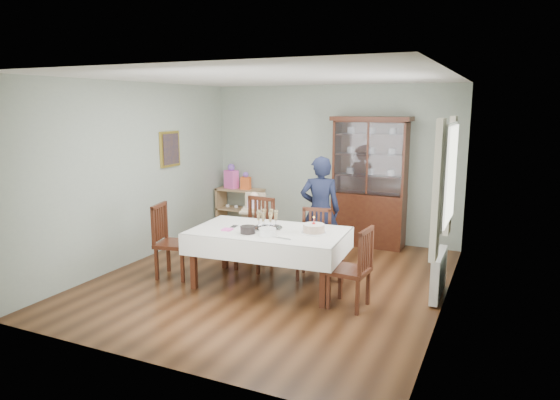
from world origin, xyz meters
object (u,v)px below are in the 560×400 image
Objects in this scene: gift_bag_orange at (246,182)px; chair_far_left at (255,248)px; sideboard at (240,209)px; high_chair at (254,230)px; chair_end_left at (174,255)px; china_cabinet at (370,180)px; chair_end_right at (350,284)px; chair_far_right at (313,258)px; gift_bag_pink at (231,177)px; birthday_cake at (314,229)px; woman at (320,211)px; champagne_tray at (267,223)px; dining_table at (269,258)px.

chair_far_left is at bearing -58.33° from gift_bag_orange.
high_chair is at bearing -53.21° from sideboard.
high_chair is at bearing -33.84° from chair_end_left.
china_cabinet is at bearing -0.04° from gift_bag_orange.
chair_far_right is at bearing -130.97° from chair_end_right.
chair_far_right is 2.04× the size of gift_bag_pink.
birthday_cake reaches higher than sideboard.
chair_far_left reaches higher than birthday_cake.
champagne_tray is (-0.32, -1.13, 0.02)m from woman.
woman is 4.96× the size of gift_bag_orange.
dining_table is 3.08m from sideboard.
gift_bag_orange is at bearing 0.00° from gift_bag_pink.
high_chair reaches higher than dining_table.
birthday_cake is (0.17, -0.45, 0.54)m from chair_far_right.
chair_end_left is (0.46, -2.72, -0.10)m from sideboard.
china_cabinet is 6.85× the size of birthday_cake.
woman is at bearing -33.38° from gift_bag_orange.
gift_bag_pink is at bearing 137.33° from birthday_cake.
chair_far_right is at bearing -41.22° from high_chair.
champagne_tray is at bearing -51.21° from gift_bag_pink.
champagne_tray is at bearing -98.53° from chair_end_right.
chair_end_left reaches higher than sideboard.
gift_bag_orange reaches higher than sideboard.
chair_far_left reaches higher than high_chair.
china_cabinet is at bearing -127.11° from woman.
birthday_cake reaches higher than chair_far_right.
chair_far_left is 1.17m from chair_end_left.
champagne_tray is (1.32, 0.28, 0.53)m from chair_end_left.
high_chair is (0.54, 1.38, 0.09)m from chair_end_left.
dining_table is 3.23m from gift_bag_pink.
chair_far_left is 3.13× the size of gift_bag_orange.
china_cabinet reaches higher than gift_bag_pink.
sideboard is at bearing 179.51° from china_cabinet.
champagne_tray is 0.86× the size of gift_bag_pink.
china_cabinet is 1.33× the size of woman.
gift_bag_pink reaches higher than birthday_cake.
gift_bag_orange reaches higher than dining_table.
chair_far_left is 2.32m from gift_bag_orange.
woman reaches higher than chair_far_left.
sideboard is at bearing -51.65° from woman.
chair_end_right is (1.69, -0.81, -0.02)m from chair_far_left.
china_cabinet is at bearing 74.53° from dining_table.
chair_end_left is 1.45m from champagne_tray.
champagne_tray is (-1.23, 0.29, 0.55)m from chair_end_right.
gift_bag_orange is at bearing -53.03° from woman.
chair_end_left is (-0.86, -0.80, -0.00)m from chair_far_left.
chair_far_right is 0.93× the size of chair_end_left.
gift_bag_orange is (-2.10, 1.93, 0.66)m from chair_far_right.
dining_table is 0.74m from birthday_cake.
high_chair reaches higher than sideboard.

